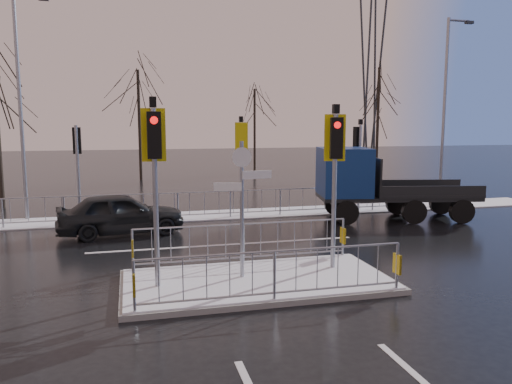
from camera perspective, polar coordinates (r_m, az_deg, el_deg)
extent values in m
plane|color=black|center=(11.45, 0.12, -10.51)|extent=(120.00, 120.00, 0.00)
cube|color=white|center=(19.65, -6.15, -2.70)|extent=(30.00, 2.00, 0.04)
cube|color=silver|center=(15.02, -3.52, -6.04)|extent=(8.00, 0.15, 0.01)
cube|color=slate|center=(11.44, 0.12, -10.23)|extent=(6.00, 3.00, 0.12)
cube|color=white|center=(11.41, 0.12, -9.87)|extent=(5.85, 2.85, 0.03)
cube|color=gold|center=(9.61, -13.78, -10.20)|extent=(0.05, 0.28, 0.42)
cube|color=gold|center=(11.03, 15.84, -7.91)|extent=(0.05, 0.28, 0.42)
cube|color=gold|center=(12.26, -13.93, -6.25)|extent=(0.05, 0.28, 0.42)
cube|color=gold|center=(13.40, 9.91, -4.92)|extent=(0.05, 0.28, 0.42)
cylinder|color=gray|center=(10.66, -11.41, -0.88)|extent=(0.11, 0.11, 3.80)
cube|color=black|center=(10.36, -11.57, 6.37)|extent=(0.28, 0.22, 0.95)
cylinder|color=red|center=(10.25, -11.58, 8.03)|extent=(0.16, 0.04, 0.16)
cube|color=yellow|center=(10.61, -11.63, 6.40)|extent=(0.50, 0.03, 1.10)
cube|color=black|center=(10.55, -11.72, 10.03)|extent=(0.14, 0.14, 0.22)
cylinder|color=gray|center=(12.01, 8.92, -0.08)|extent=(0.11, 0.11, 3.70)
cube|color=black|center=(11.72, 9.18, 6.10)|extent=(0.33, 0.28, 0.95)
cylinder|color=red|center=(11.61, 9.29, 7.56)|extent=(0.16, 0.08, 0.16)
cube|color=yellow|center=(11.97, 9.00, 6.14)|extent=(0.49, 0.16, 1.10)
cube|color=black|center=(11.90, 9.12, 9.35)|extent=(0.14, 0.14, 0.22)
cylinder|color=gray|center=(11.16, -1.63, -2.15)|extent=(0.09, 0.09, 3.10)
cube|color=silver|center=(11.13, 0.11, 1.98)|extent=(0.70, 0.14, 0.18)
cube|color=silver|center=(11.02, -3.27, 0.60)|extent=(0.62, 0.15, 0.18)
cylinder|color=silver|center=(10.99, -1.62, 3.99)|extent=(0.44, 0.03, 0.44)
cylinder|color=gray|center=(19.00, -19.67, 1.92)|extent=(0.11, 0.11, 3.50)
cube|color=black|center=(19.10, -19.79, 5.55)|extent=(0.28, 0.22, 0.95)
cylinder|color=red|center=(19.20, -19.80, 6.46)|extent=(0.16, 0.04, 0.16)
cylinder|color=gray|center=(19.37, -1.71, 2.63)|extent=(0.11, 0.11, 3.60)
cube|color=black|center=(19.47, -1.84, 6.34)|extent=(0.28, 0.22, 0.95)
cylinder|color=red|center=(19.57, -1.91, 7.23)|extent=(0.16, 0.04, 0.16)
cube|color=yellow|center=(19.23, -1.68, 6.32)|extent=(0.50, 0.03, 1.10)
cube|color=black|center=(19.29, -1.73, 8.32)|extent=(0.14, 0.14, 0.22)
cylinder|color=gray|center=(21.04, 11.72, 2.75)|extent=(0.11, 0.11, 3.50)
cube|color=black|center=(21.10, 11.49, 6.04)|extent=(0.33, 0.28, 0.95)
cylinder|color=red|center=(21.18, 11.32, 6.86)|extent=(0.16, 0.08, 0.16)
cube|color=black|center=(20.96, 11.86, 7.85)|extent=(0.14, 0.14, 0.22)
imported|color=black|center=(16.84, -15.17, -2.40)|extent=(4.22, 2.17, 1.38)
cylinder|color=black|center=(18.16, 10.28, -2.30)|extent=(0.92, 0.44, 0.88)
cylinder|color=black|center=(19.94, 9.08, -1.37)|extent=(0.92, 0.44, 0.88)
cylinder|color=black|center=(18.87, 17.61, -2.17)|extent=(0.92, 0.44, 0.88)
cylinder|color=black|center=(20.59, 15.82, -1.28)|extent=(0.92, 0.44, 0.88)
cylinder|color=black|center=(19.56, 22.46, -2.05)|extent=(0.92, 0.44, 0.88)
cylinder|color=black|center=(21.22, 20.34, -1.21)|extent=(0.92, 0.44, 0.88)
cube|color=black|center=(19.55, 15.75, -0.49)|extent=(6.11, 3.15, 0.14)
cube|color=navy|center=(18.89, 10.01, 2.31)|extent=(2.15, 2.43, 1.76)
cube|color=black|center=(19.07, 12.55, 3.36)|extent=(0.39, 1.74, 0.97)
cube|color=#2D3033|center=(18.90, 8.37, -0.64)|extent=(0.51, 2.01, 0.31)
cube|color=black|center=(19.86, 18.42, -0.11)|extent=(4.23, 2.85, 0.11)
cube|color=black|center=(19.18, 13.22, 1.93)|extent=(0.49, 2.09, 1.32)
cylinder|color=black|center=(32.53, -13.18, 7.40)|extent=(0.19, 0.19, 6.90)
cylinder|color=black|center=(35.61, -0.16, 6.89)|extent=(0.16, 0.16, 5.98)
cylinder|color=black|center=(35.68, 13.74, 7.78)|extent=(0.20, 0.20, 7.36)
cylinder|color=gray|center=(23.16, 20.68, 8.34)|extent=(0.14, 0.14, 8.00)
cylinder|color=gray|center=(23.84, 22.19, 17.68)|extent=(1.00, 0.10, 0.10)
cube|color=#2D3033|center=(24.12, 23.19, 17.39)|extent=(0.35, 0.18, 0.12)
cylinder|color=gray|center=(20.39, -25.33, 8.51)|extent=(0.14, 0.14, 8.20)
cylinder|color=#2D3033|center=(46.76, 13.45, 15.53)|extent=(1.18, 1.18, 19.97)
cylinder|color=#2D3033|center=(46.22, 12.08, 15.67)|extent=(1.18, 1.18, 19.97)
cylinder|color=#2D3033|center=(45.70, 14.17, 15.69)|extent=(1.18, 1.18, 19.97)
cylinder|color=#2D3033|center=(45.16, 12.78, 15.83)|extent=(1.18, 1.18, 19.97)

